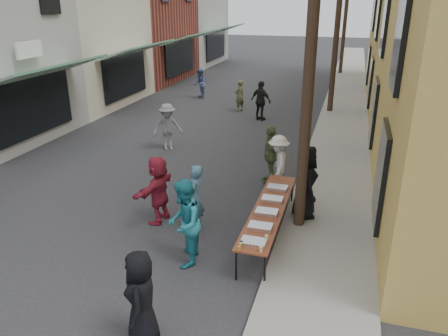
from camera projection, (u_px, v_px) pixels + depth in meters
The scene contains 27 objects.
ground at pixel (77, 266), 9.24m from camera, with size 120.00×120.00×0.00m, color #28282B.
sidewalk at pixel (344, 112), 21.32m from camera, with size 2.20×60.00×0.10m, color gray.
storefront_row at pixel (67, 20), 23.72m from camera, with size 8.00×37.00×9.00m.
utility_pole_near at pixel (312, 38), 9.15m from camera, with size 0.26×0.26×9.00m, color #2D2116.
utility_pole_mid at pixel (338, 16), 19.87m from camera, with size 0.26×0.26×9.00m, color #2D2116.
utility_pole_far at pixel (346, 9), 30.60m from camera, with size 0.26×0.26×9.00m, color #2D2116.
serving_table at pixel (269, 209), 10.13m from camera, with size 0.70×4.00×0.75m.
catering_tray_sausage at pixel (253, 242), 8.62m from camera, with size 0.50×0.33×0.08m, color maroon.
catering_tray_foil_b at pixel (260, 227), 9.20m from camera, with size 0.50×0.33×0.08m, color #B2B2B7.
catering_tray_buns at pixel (267, 212), 9.83m from camera, with size 0.50×0.33×0.08m, color tan.
catering_tray_foil_d at pixel (272, 199), 10.46m from camera, with size 0.50×0.33×0.08m, color #B2B2B7.
catering_tray_buns_end at pixel (277, 188), 11.08m from camera, with size 0.50×0.33×0.08m, color tan.
condiment_jar_a at pixel (239, 248), 8.41m from camera, with size 0.07×0.07×0.08m, color #A57F26.
condiment_jar_b at pixel (240, 246), 8.50m from camera, with size 0.07×0.07×0.08m, color #A57F26.
condiment_jar_c at pixel (241, 243), 8.59m from camera, with size 0.07×0.07×0.08m, color #A57F26.
cup_stack at pixel (261, 249), 8.34m from camera, with size 0.08×0.08×0.12m, color tan.
guest_front_a at pixel (141, 298), 6.94m from camera, with size 0.82×0.53×1.67m, color black.
guest_front_b at pixel (195, 198), 10.40m from camera, with size 0.61×0.40×1.67m, color #436B83.
guest_front_c at pixel (184, 223), 9.01m from camera, with size 0.92×0.72×1.90m, color teal.
guest_front_d at pixel (278, 163), 12.61m from camera, with size 1.07×0.62×1.66m, color white.
guest_front_e at pixel (270, 154), 13.11m from camera, with size 1.05×0.44×1.80m, color #5B6B3E.
guest_queue_back at pixel (158, 189), 10.81m from camera, with size 1.61×0.51×1.73m, color #A02236.
server at pixel (305, 182), 10.81m from camera, with size 0.92×0.60×1.87m, color black.
passerby_left at pixel (168, 127), 16.02m from camera, with size 1.12×0.64×1.73m, color slate.
passerby_mid at pixel (261, 101), 19.86m from camera, with size 1.06×0.44×1.81m, color black.
passerby_right at pixel (240, 96), 21.48m from camera, with size 0.56×0.37×1.55m, color brown.
passerby_far at pixel (200, 84), 24.27m from camera, with size 0.79×0.62×1.63m, color #465887.
Camera 1 is at (5.20, -6.65, 5.30)m, focal length 35.00 mm.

